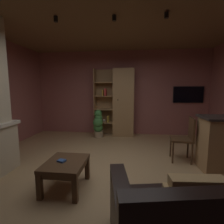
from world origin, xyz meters
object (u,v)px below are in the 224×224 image
(potted_floor_plant, at_px, (98,124))
(wall_mounted_tv, at_px, (188,95))
(bookshelf_cabinet, at_px, (121,103))
(table_book_0, at_px, (62,161))
(dining_chair, at_px, (186,136))
(coffee_table, at_px, (66,167))

(potted_floor_plant, relative_size, wall_mounted_tv, 0.95)
(wall_mounted_tv, bearing_deg, bookshelf_cabinet, -174.33)
(table_book_0, height_order, dining_chair, dining_chair)
(table_book_0, bearing_deg, bookshelf_cabinet, 77.86)
(coffee_table, bearing_deg, bookshelf_cabinet, 78.71)
(dining_chair, distance_m, potted_floor_plant, 2.64)
(bookshelf_cabinet, relative_size, coffee_table, 3.10)
(bookshelf_cabinet, height_order, wall_mounted_tv, bookshelf_cabinet)
(coffee_table, relative_size, table_book_0, 6.32)
(table_book_0, relative_size, wall_mounted_tv, 0.12)
(coffee_table, bearing_deg, dining_chair, 30.94)
(dining_chair, height_order, wall_mounted_tv, wall_mounted_tv)
(coffee_table, height_order, dining_chair, dining_chair)
(bookshelf_cabinet, relative_size, table_book_0, 19.63)
(dining_chair, height_order, potted_floor_plant, dining_chair)
(table_book_0, bearing_deg, potted_floor_plant, 90.30)
(bookshelf_cabinet, relative_size, wall_mounted_tv, 2.33)
(coffee_table, distance_m, table_book_0, 0.11)
(coffee_table, height_order, potted_floor_plant, potted_floor_plant)
(bookshelf_cabinet, xyz_separation_m, wall_mounted_tv, (2.12, 0.21, 0.27))
(dining_chair, distance_m, wall_mounted_tv, 2.30)
(bookshelf_cabinet, distance_m, dining_chair, 2.42)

